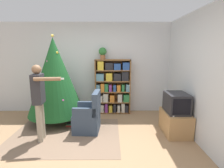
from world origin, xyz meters
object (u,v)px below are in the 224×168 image
object	(u,v)px
armchair	(88,117)
standing_person	(39,97)
television	(177,103)
christmas_tree	(55,77)
bookshelf	(113,87)
potted_plant	(103,52)

from	to	relation	value
armchair	standing_person	xyz separation A→B (m)	(-0.90, -0.40, 0.58)
standing_person	television	bearing A→B (deg)	89.96
christmas_tree	standing_person	size ratio (longest dim) A/B	1.42
bookshelf	christmas_tree	xyz separation A→B (m)	(-1.45, -0.62, 0.40)
standing_person	armchair	bearing A→B (deg)	107.86
armchair	bookshelf	bearing A→B (deg)	158.06
television	armchair	size ratio (longest dim) A/B	0.64
bookshelf	christmas_tree	world-z (taller)	christmas_tree
bookshelf	television	bearing A→B (deg)	-43.74
television	armchair	distance (m)	1.96
christmas_tree	armchair	world-z (taller)	christmas_tree
armchair	potted_plant	bearing A→B (deg)	170.28
standing_person	christmas_tree	bearing A→B (deg)	173.14
bookshelf	armchair	xyz separation A→B (m)	(-0.56, -1.20, -0.44)
television	bookshelf	bearing A→B (deg)	136.26
armchair	potted_plant	distance (m)	1.89
bookshelf	potted_plant	world-z (taller)	potted_plant
television	potted_plant	xyz separation A→B (m)	(-1.65, 1.32, 1.06)
television	armchair	bearing A→B (deg)	176.73
television	armchair	world-z (taller)	armchair
bookshelf	potted_plant	bearing A→B (deg)	178.02
standing_person	potted_plant	size ratio (longest dim) A/B	4.68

